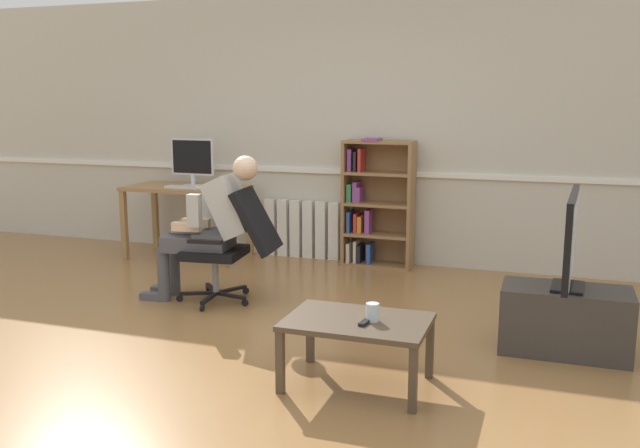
# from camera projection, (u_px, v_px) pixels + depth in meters

# --- Properties ---
(ground_plane) EXTENTS (18.00, 18.00, 0.00)m
(ground_plane) POSITION_uv_depth(u_px,v_px,m) (259.00, 344.00, 4.70)
(ground_plane) COLOR olive
(back_wall) EXTENTS (12.00, 0.13, 2.70)m
(back_wall) POSITION_uv_depth(u_px,v_px,m) (364.00, 130.00, 6.92)
(back_wall) COLOR beige
(back_wall) RESTS_ON ground_plane
(computer_desk) EXTENTS (1.24, 0.67, 0.76)m
(computer_desk) POSITION_uv_depth(u_px,v_px,m) (187.00, 196.00, 7.15)
(computer_desk) COLOR #9E7547
(computer_desk) RESTS_ON ground_plane
(imac_monitor) EXTENTS (0.49, 0.14, 0.49)m
(imac_monitor) POSITION_uv_depth(u_px,v_px,m) (192.00, 159.00, 7.14)
(imac_monitor) COLOR silver
(imac_monitor) RESTS_ON computer_desk
(keyboard) EXTENTS (0.37, 0.12, 0.02)m
(keyboard) POSITION_uv_depth(u_px,v_px,m) (183.00, 187.00, 6.99)
(keyboard) COLOR silver
(keyboard) RESTS_ON computer_desk
(computer_mouse) EXTENTS (0.06, 0.10, 0.03)m
(computer_mouse) POSITION_uv_depth(u_px,v_px,m) (202.00, 187.00, 6.94)
(computer_mouse) COLOR white
(computer_mouse) RESTS_ON computer_desk
(bookshelf) EXTENTS (0.70, 0.30, 1.28)m
(bookshelf) POSITION_uv_depth(u_px,v_px,m) (374.00, 205.00, 6.81)
(bookshelf) COLOR olive
(bookshelf) RESTS_ON ground_plane
(radiator) EXTENTS (0.97, 0.08, 0.60)m
(radiator) POSITION_uv_depth(u_px,v_px,m) (308.00, 229.00, 7.19)
(radiator) COLOR white
(radiator) RESTS_ON ground_plane
(office_chair) EXTENTS (0.85, 0.62, 0.95)m
(office_chair) POSITION_uv_depth(u_px,v_px,m) (233.00, 241.00, 5.57)
(office_chair) COLOR black
(office_chair) RESTS_ON ground_plane
(person_seated) EXTENTS (1.02, 0.42, 1.21)m
(person_seated) POSITION_uv_depth(u_px,v_px,m) (211.00, 224.00, 5.59)
(person_seated) COLOR #4C4C51
(person_seated) RESTS_ON ground_plane
(tv_stand) EXTENTS (0.82, 0.43, 0.44)m
(tv_stand) POSITION_uv_depth(u_px,v_px,m) (565.00, 320.00, 4.51)
(tv_stand) COLOR #3D3833
(tv_stand) RESTS_ON ground_plane
(tv_screen) EXTENTS (0.22, 0.98, 0.63)m
(tv_screen) POSITION_uv_depth(u_px,v_px,m) (571.00, 239.00, 4.41)
(tv_screen) COLOR black
(tv_screen) RESTS_ON tv_stand
(coffee_table) EXTENTS (0.83, 0.56, 0.40)m
(coffee_table) POSITION_uv_depth(u_px,v_px,m) (357.00, 327.00, 3.97)
(coffee_table) COLOR #4C3D2D
(coffee_table) RESTS_ON ground_plane
(drinking_glass) EXTENTS (0.08, 0.08, 0.11)m
(drinking_glass) POSITION_uv_depth(u_px,v_px,m) (372.00, 312.00, 3.92)
(drinking_glass) COLOR silver
(drinking_glass) RESTS_ON coffee_table
(spare_remote) EXTENTS (0.05, 0.15, 0.02)m
(spare_remote) POSITION_uv_depth(u_px,v_px,m) (366.00, 321.00, 3.89)
(spare_remote) COLOR black
(spare_remote) RESTS_ON coffee_table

